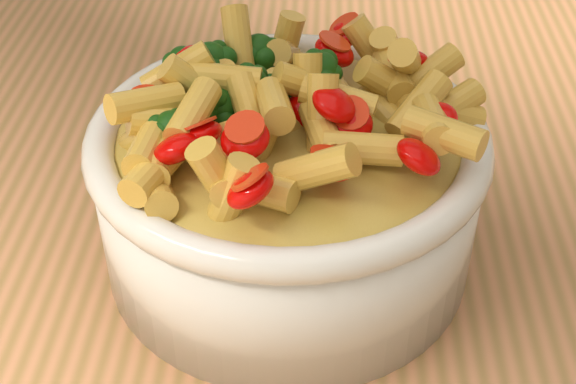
{
  "coord_description": "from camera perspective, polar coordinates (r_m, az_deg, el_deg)",
  "views": [
    {
      "loc": [
        0.05,
        -0.34,
        1.23
      ],
      "look_at": [
        0.04,
        0.02,
        0.95
      ],
      "focal_mm": 50.0,
      "sensor_mm": 36.0,
      "label": 1
    }
  ],
  "objects": [
    {
      "name": "pasta_salad",
      "position": [
        0.43,
        0.0,
        6.38
      ],
      "size": [
        0.18,
        0.18,
        0.04
      ],
      "color": "#EDB64B",
      "rests_on": "serving_bowl"
    },
    {
      "name": "serving_bowl",
      "position": [
        0.46,
        0.0,
        0.12
      ],
      "size": [
        0.22,
        0.22,
        0.1
      ],
      "color": "silver",
      "rests_on": "table"
    }
  ]
}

